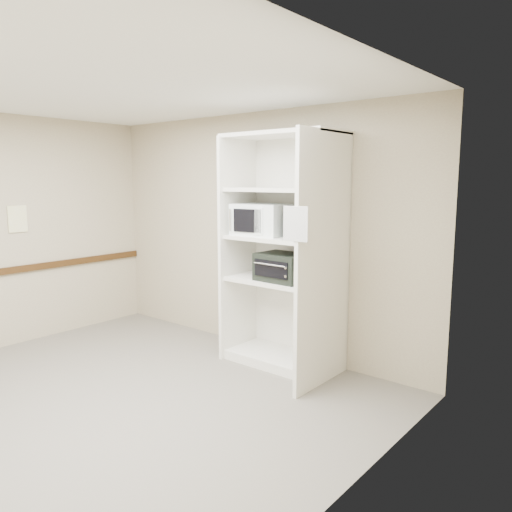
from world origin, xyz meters
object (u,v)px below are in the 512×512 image
Objects in this scene: shelving_unit at (286,260)px; toaster_oven_lower at (283,267)px; microwave at (262,219)px; toaster_oven_upper at (312,225)px.

toaster_oven_lower is at bearing -94.75° from shelving_unit.
toaster_oven_upper is (0.60, 0.06, -0.03)m from microwave.
microwave is 0.60m from toaster_oven_upper.
shelving_unit reaches higher than microwave.
shelving_unit reaches higher than toaster_oven_lower.
toaster_oven_upper is at bearing 0.50° from microwave.
toaster_oven_upper is 0.90× the size of toaster_oven_lower.
toaster_oven_upper is (0.28, 0.05, 0.37)m from shelving_unit.
shelving_unit is 0.47m from toaster_oven_upper.
toaster_oven_lower is (-0.29, -0.09, -0.44)m from toaster_oven_upper.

